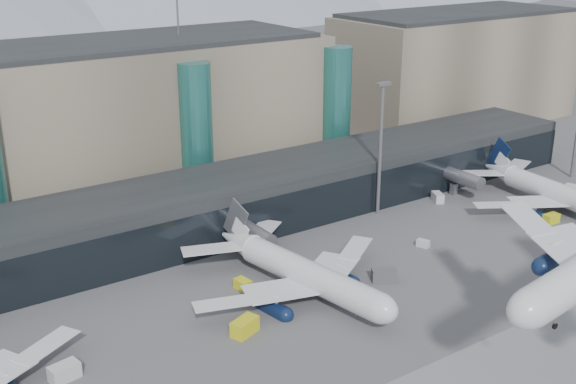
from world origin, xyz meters
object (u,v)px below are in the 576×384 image
at_px(veh_a, 64,372).
at_px(veh_c, 384,275).
at_px(veh_b, 243,284).
at_px(veh_h, 245,327).
at_px(lightmast_mid, 381,142).
at_px(jet_parked_right, 546,183).
at_px(veh_d, 438,197).
at_px(jet_parked_mid, 292,260).
at_px(veh_e, 551,219).
at_px(veh_g, 423,243).

height_order(veh_a, veh_c, veh_c).
relative_size(veh_b, veh_h, 0.68).
distance_m(lightmast_mid, jet_parked_right, 35.37).
distance_m(veh_d, veh_h, 62.36).
height_order(jet_parked_mid, veh_b, jet_parked_mid).
xyz_separation_m(veh_c, veh_h, (-25.97, -0.95, 0.05)).
height_order(lightmast_mid, veh_d, lightmast_mid).
bearing_deg(jet_parked_right, veh_c, 103.74).
distance_m(lightmast_mid, jet_parked_mid, 36.63).
bearing_deg(lightmast_mid, veh_d, -8.31).
height_order(lightmast_mid, veh_a, lightmast_mid).
bearing_deg(lightmast_mid, jet_parked_mid, -152.85).
bearing_deg(jet_parked_right, veh_h, 101.63).
distance_m(jet_parked_mid, veh_d, 47.89).
bearing_deg(veh_e, veh_g, 169.46).
bearing_deg(veh_b, veh_h, 142.56).
distance_m(jet_parked_mid, veh_h, 15.30).
relative_size(lightmast_mid, veh_d, 8.03).
bearing_deg(veh_d, lightmast_mid, 106.46).
bearing_deg(jet_parked_right, veh_d, 55.64).
bearing_deg(veh_b, veh_g, -104.60).
bearing_deg(veh_d, jet_parked_mid, 131.86).
height_order(jet_parked_mid, veh_h, jet_parked_mid).
distance_m(veh_a, veh_e, 91.47).
relative_size(jet_parked_mid, veh_e, 12.29).
bearing_deg(veh_h, veh_e, -19.52).
xyz_separation_m(lightmast_mid, jet_parked_right, (30.24, -15.48, -9.84)).
height_order(jet_parked_mid, veh_a, jet_parked_mid).
xyz_separation_m(veh_a, veh_b, (30.15, 7.83, -0.24)).
height_order(veh_c, veh_e, veh_c).
relative_size(jet_parked_mid, veh_c, 10.09).
bearing_deg(veh_h, veh_g, -10.71).
bearing_deg(jet_parked_mid, veh_c, -124.73).
distance_m(jet_parked_right, veh_g, 34.46).
relative_size(veh_b, veh_d, 0.85).
xyz_separation_m(jet_parked_mid, veh_a, (-36.56, -3.84, -3.65)).
bearing_deg(lightmast_mid, veh_h, -152.18).
xyz_separation_m(veh_a, veh_c, (49.57, -2.52, 0.03)).
height_order(veh_a, veh_e, veh_a).
xyz_separation_m(veh_d, veh_e, (9.25, -20.15, -0.03)).
height_order(jet_parked_mid, veh_d, jet_parked_mid).
height_order(jet_parked_right, veh_c, jet_parked_right).
bearing_deg(veh_d, veh_h, 134.78).
bearing_deg(veh_d, veh_g, 153.03).
distance_m(lightmast_mid, veh_d, 19.73).
relative_size(veh_g, veh_h, 0.53).
distance_m(jet_parked_right, veh_d, 21.21).
distance_m(jet_parked_right, veh_a, 98.38).
bearing_deg(jet_parked_mid, jet_parked_right, -98.10).
bearing_deg(jet_parked_right, veh_e, 140.45).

